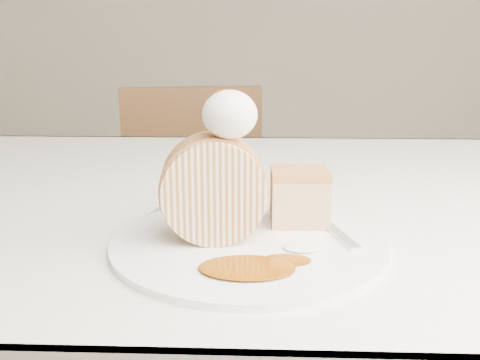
{
  "coord_description": "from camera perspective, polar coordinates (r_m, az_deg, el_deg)",
  "views": [
    {
      "loc": [
        -0.04,
        -0.6,
        0.98
      ],
      "look_at": [
        -0.06,
        -0.02,
        0.82
      ],
      "focal_mm": 40.0,
      "sensor_mm": 36.0,
      "label": 1
    }
  ],
  "objects": [
    {
      "name": "cake_chunk",
      "position": [
        0.65,
        6.34,
        -2.13
      ],
      "size": [
        0.07,
        0.06,
        0.06
      ],
      "primitive_type": "cube",
      "rotation": [
        0.0,
        0.0,
        0.03
      ],
      "color": "#D1844F",
      "rests_on": "plate"
    },
    {
      "name": "chair_far",
      "position": [
        1.69,
        -5.21,
        -2.17
      ],
      "size": [
        0.47,
        0.47,
        0.85
      ],
      "rotation": [
        0.0,
        0.0,
        3.35
      ],
      "color": "brown",
      "rests_on": "ground"
    },
    {
      "name": "fork",
      "position": [
        0.64,
        9.8,
        -5.13
      ],
      "size": [
        0.07,
        0.18,
        0.0
      ],
      "primitive_type": "cube",
      "rotation": [
        0.0,
        0.0,
        0.27
      ],
      "color": "silver",
      "rests_on": "plate"
    },
    {
      "name": "spoon",
      "position": [
        0.7,
        -9.45,
        -4.03
      ],
      "size": [
        0.06,
        0.18,
        0.0
      ],
      "primitive_type": "cube",
      "rotation": [
        0.0,
        0.0,
        -0.21
      ],
      "color": "silver",
      "rests_on": "table"
    },
    {
      "name": "caramel_drizzle",
      "position": [
        0.57,
        -1.33,
        9.98
      ],
      "size": [
        0.03,
        0.02,
        0.01
      ],
      "primitive_type": "ellipsoid",
      "color": "#793A05",
      "rests_on": "whipped_cream"
    },
    {
      "name": "roulade_slice",
      "position": [
        0.59,
        -2.84,
        -0.97
      ],
      "size": [
        0.12,
        0.08,
        0.11
      ],
      "primitive_type": "cylinder",
      "rotation": [
        1.57,
        0.0,
        0.12
      ],
      "color": "beige",
      "rests_on": "plate"
    },
    {
      "name": "caramel_pool",
      "position": [
        0.53,
        0.74,
        -9.31
      ],
      "size": [
        0.1,
        0.06,
        0.0
      ],
      "primitive_type": null,
      "rotation": [
        0.0,
        0.0,
        0.03
      ],
      "color": "#793A05",
      "rests_on": "plate"
    },
    {
      "name": "whipped_cream",
      "position": [
        0.57,
        -1.11,
        6.98
      ],
      "size": [
        0.06,
        0.06,
        0.05
      ],
      "primitive_type": "ellipsoid",
      "color": "silver",
      "rests_on": "roulade_slice"
    },
    {
      "name": "plate",
      "position": [
        0.6,
        0.92,
        -6.68
      ],
      "size": [
        0.32,
        0.32,
        0.01
      ],
      "primitive_type": "cylinder",
      "rotation": [
        0.0,
        0.0,
        0.03
      ],
      "color": "white",
      "rests_on": "table"
    },
    {
      "name": "table",
      "position": [
        0.86,
        4.95,
        -6.81
      ],
      "size": [
        1.4,
        0.9,
        0.75
      ],
      "color": "white",
      "rests_on": "ground"
    }
  ]
}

